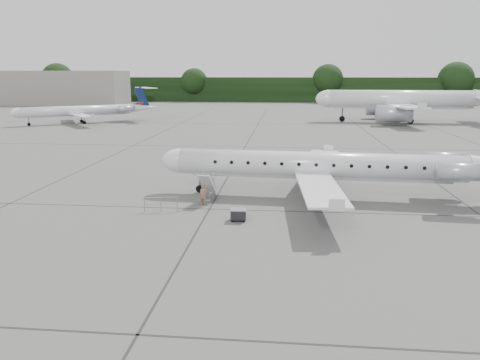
# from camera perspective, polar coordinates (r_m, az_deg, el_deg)

# --- Properties ---
(ground) EXTENTS (320.00, 320.00, 0.00)m
(ground) POSITION_cam_1_polar(r_m,az_deg,el_deg) (29.32, 7.98, -5.54)
(ground) COLOR #565654
(ground) RESTS_ON ground
(treeline) EXTENTS (260.00, 4.00, 8.00)m
(treeline) POSITION_cam_1_polar(r_m,az_deg,el_deg) (157.90, 6.20, 10.89)
(treeline) COLOR black
(treeline) RESTS_ON ground
(terminal_building) EXTENTS (40.00, 14.00, 10.00)m
(terminal_building) POSITION_cam_1_polar(r_m,az_deg,el_deg) (154.03, -21.23, 10.44)
(terminal_building) COLOR gray
(terminal_building) RESTS_ON ground
(main_regional_jet) EXTENTS (28.30, 21.19, 6.96)m
(main_regional_jet) POSITION_cam_1_polar(r_m,az_deg,el_deg) (35.30, 9.56, 3.36)
(main_regional_jet) COLOR silver
(main_regional_jet) RESTS_ON ground
(airstair) EXTENTS (1.00, 2.54, 2.18)m
(airstair) POSITION_cam_1_polar(r_m,az_deg,el_deg) (34.42, -3.99, -0.79)
(airstair) COLOR silver
(airstair) RESTS_ON ground
(passenger) EXTENTS (0.65, 0.52, 1.56)m
(passenger) POSITION_cam_1_polar(r_m,az_deg,el_deg) (33.18, -4.53, -1.87)
(passenger) COLOR #855F48
(passenger) RESTS_ON ground
(safety_railing) EXTENTS (2.17, 0.50, 1.00)m
(safety_railing) POSITION_cam_1_polar(r_m,az_deg,el_deg) (32.23, -9.62, -2.97)
(safety_railing) COLOR gray
(safety_railing) RESTS_ON ground
(baggage_cart) EXTENTS (0.99, 0.82, 0.83)m
(baggage_cart) POSITION_cam_1_polar(r_m,az_deg,el_deg) (29.89, -0.20, -4.22)
(baggage_cart) COLOR black
(baggage_cart) RESTS_ON ground
(bg_narrowbody) EXTENTS (34.83, 25.65, 12.20)m
(bg_narrowbody) POSITION_cam_1_polar(r_m,az_deg,el_deg) (95.66, 19.00, 10.31)
(bg_narrowbody) COLOR silver
(bg_narrowbody) RESTS_ON ground
(bg_regional_left) EXTENTS (31.08, 29.22, 6.62)m
(bg_regional_left) POSITION_cam_1_polar(r_m,az_deg,el_deg) (93.49, -19.29, 8.53)
(bg_regional_left) COLOR silver
(bg_regional_left) RESTS_ON ground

